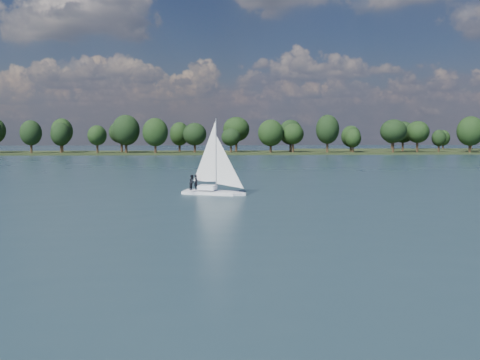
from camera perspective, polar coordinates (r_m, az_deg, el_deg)
name	(u,v)px	position (r m, az deg, el deg)	size (l,w,h in m)	color
ground	(187,170)	(110.44, -5.63, 1.12)	(700.00, 700.00, 0.00)	#233342
far_shore	(196,154)	(222.32, -4.77, 2.83)	(660.00, 40.00, 1.50)	black
sailboat	(210,172)	(61.50, -3.18, 0.81)	(7.13, 4.57, 9.13)	white
treeline	(189,134)	(218.84, -5.47, 4.93)	(562.05, 73.92, 17.85)	black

